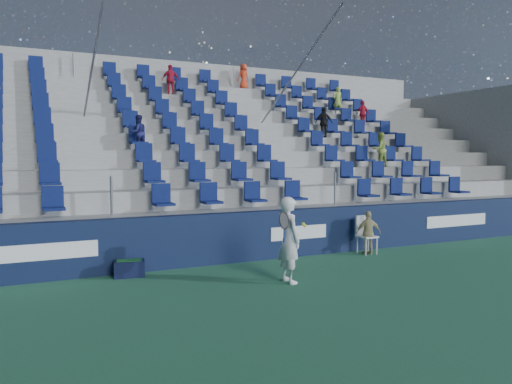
{
  "coord_description": "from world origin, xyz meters",
  "views": [
    {
      "loc": [
        -4.9,
        -7.79,
        2.52
      ],
      "look_at": [
        0.2,
        2.8,
        1.7
      ],
      "focal_mm": 35.0,
      "sensor_mm": 36.0,
      "label": 1
    }
  ],
  "objects": [
    {
      "name": "ground",
      "position": [
        0.0,
        0.0,
        0.0
      ],
      "size": [
        70.0,
        70.0,
        0.0
      ],
      "primitive_type": "plane",
      "color": "#2F6D49",
      "rests_on": "ground"
    },
    {
      "name": "sponsor_wall",
      "position": [
        0.0,
        3.15,
        0.6
      ],
      "size": [
        24.0,
        0.32,
        1.2
      ],
      "color": "#101A3A",
      "rests_on": "ground"
    },
    {
      "name": "grandstand",
      "position": [
        -0.0,
        8.24,
        2.13
      ],
      "size": [
        24.0,
        8.17,
        6.63
      ],
      "color": "#AAAAA4",
      "rests_on": "ground"
    },
    {
      "name": "tennis_player",
      "position": [
        -0.0,
        0.85,
        0.87
      ],
      "size": [
        0.69,
        0.65,
        1.74
      ],
      "color": "white",
      "rests_on": "ground"
    },
    {
      "name": "line_judge_chair",
      "position": [
        3.3,
        2.65,
        0.57
      ],
      "size": [
        0.46,
        0.47,
        0.99
      ],
      "color": "white",
      "rests_on": "ground"
    },
    {
      "name": "line_judge",
      "position": [
        3.3,
        2.5,
        0.57
      ],
      "size": [
        0.71,
        0.45,
        1.13
      ],
      "primitive_type": "imported",
      "rotation": [
        0.0,
        0.0,
        2.86
      ],
      "color": "tan",
      "rests_on": "ground"
    },
    {
      "name": "ball_bin",
      "position": [
        -2.8,
        2.75,
        0.19
      ],
      "size": [
        0.69,
        0.51,
        0.35
      ],
      "color": "#0E1434",
      "rests_on": "ground"
    }
  ]
}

